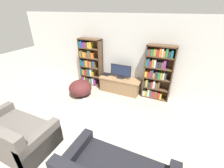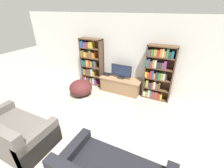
% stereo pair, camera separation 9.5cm
% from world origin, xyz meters
% --- Properties ---
extents(wall_back, '(8.80, 0.06, 2.60)m').
position_xyz_m(wall_back, '(0.00, 4.23, 1.30)').
color(wall_back, silver).
rests_on(wall_back, ground_plane).
extents(bookshelf_left, '(0.87, 0.30, 1.78)m').
position_xyz_m(bookshelf_left, '(-1.38, 4.05, 0.86)').
color(bookshelf_left, '#513823').
rests_on(bookshelf_left, ground_plane).
extents(bookshelf_right, '(0.87, 0.30, 1.78)m').
position_xyz_m(bookshelf_right, '(1.12, 4.05, 0.89)').
color(bookshelf_right, '#513823').
rests_on(bookshelf_right, ground_plane).
extents(tv_stand, '(1.47, 0.52, 0.53)m').
position_xyz_m(tv_stand, '(-0.09, 3.91, 0.27)').
color(tv_stand, '#8E6B47').
rests_on(tv_stand, ground_plane).
extents(television, '(0.73, 0.16, 0.49)m').
position_xyz_m(television, '(-0.09, 3.94, 0.79)').
color(television, black).
rests_on(television, tv_stand).
extents(laptop, '(0.29, 0.26, 0.03)m').
position_xyz_m(laptop, '(-0.68, 4.00, 0.54)').
color(laptop, '#28282D').
rests_on(laptop, tv_stand).
extents(area_rug, '(1.84, 1.47, 0.02)m').
position_xyz_m(area_rug, '(-0.11, 2.26, 0.01)').
color(area_rug, '#B2B7C1').
rests_on(area_rug, ground_plane).
extents(couch_left_sectional, '(1.67, 0.97, 0.88)m').
position_xyz_m(couch_left_sectional, '(-1.27, 0.73, 0.29)').
color(couch_left_sectional, '#56514C').
rests_on(couch_left_sectional, ground_plane).
extents(beanbag_ottoman, '(0.77, 0.77, 0.55)m').
position_xyz_m(beanbag_ottoman, '(-1.23, 3.10, 0.28)').
color(beanbag_ottoman, '#4C1E1E').
rests_on(beanbag_ottoman, ground_plane).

